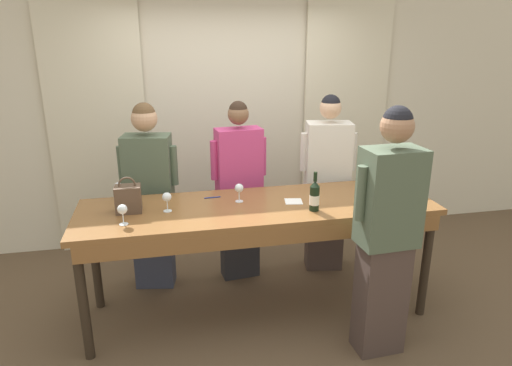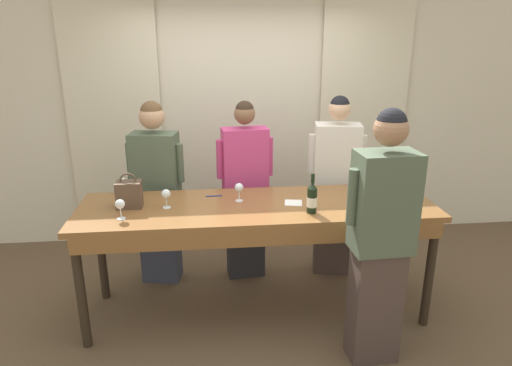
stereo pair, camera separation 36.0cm
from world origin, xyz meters
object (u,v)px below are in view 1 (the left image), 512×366
wine_glass_front_mid (122,210)px  wine_bottle (315,196)px  wine_glass_front_right (118,187)px  host_pouring (387,233)px  wine_glass_center_left (393,183)px  wine_glass_center_mid (167,198)px  wine_glass_front_left (239,189)px  wine_glass_center_right (403,177)px  guest_pink_top (239,191)px  tasting_bar (259,217)px  guest_olive_jacket (150,195)px  guest_cream_sweater (327,184)px  handbag (128,198)px

wine_glass_front_mid → wine_bottle: bearing=-0.8°
wine_glass_front_right → host_pouring: bearing=-28.3°
wine_bottle → wine_glass_center_left: 0.77m
wine_glass_front_mid → wine_glass_center_mid: bearing=31.4°
wine_glass_center_left → host_pouring: 0.76m
wine_glass_front_left → host_pouring: (0.89, -0.75, -0.13)m
wine_glass_front_left → wine_glass_center_right: bearing=0.4°
guest_pink_top → host_pouring: 1.51m
tasting_bar → wine_glass_front_right: (-1.07, 0.35, 0.20)m
wine_glass_front_left → guest_olive_jacket: size_ratio=0.09×
wine_glass_center_left → host_pouring: host_pouring is taller
tasting_bar → wine_bottle: bearing=-25.1°
tasting_bar → wine_glass_center_left: size_ratio=18.65×
guest_olive_jacket → guest_cream_sweater: 1.64m
guest_pink_top → wine_glass_center_mid: bearing=-136.6°
wine_glass_front_left → guest_cream_sweater: size_ratio=0.09×
wine_glass_front_left → wine_glass_front_right: same height
wine_glass_front_right → guest_cream_sweater: 1.91m
wine_glass_center_left → wine_bottle: bearing=-165.5°
wine_glass_front_right → guest_cream_sweater: guest_cream_sweater is taller
wine_bottle → guest_cream_sweater: bearing=63.5°
wine_glass_front_mid → guest_pink_top: guest_pink_top is taller
wine_glass_center_left → wine_glass_center_right: (0.16, 0.12, 0.00)m
wine_glass_center_right → wine_glass_center_left: bearing=-142.5°
host_pouring → wine_glass_front_left: bearing=139.9°
host_pouring → wine_glass_front_right: bearing=151.7°
wine_glass_front_left → wine_glass_center_left: size_ratio=1.00×
guest_cream_sweater → wine_glass_front_left: bearing=-150.7°
wine_glass_front_right → guest_pink_top: size_ratio=0.09×
wine_bottle → guest_cream_sweater: size_ratio=0.18×
wine_glass_front_right → guest_pink_top: bearing=15.9°
wine_glass_center_right → guest_pink_top: (-1.33, 0.52, -0.20)m
guest_pink_top → guest_cream_sweater: size_ratio=0.98×
wine_glass_center_mid → host_pouring: 1.61m
handbag → wine_glass_center_left: 2.12m
tasting_bar → guest_cream_sweater: size_ratio=1.62×
wine_glass_center_right → wine_glass_center_mid: bearing=-177.0°
wine_glass_center_left → guest_pink_top: size_ratio=0.09×
wine_glass_center_mid → guest_olive_jacket: bearing=102.9°
handbag → guest_olive_jacket: (0.14, 0.57, -0.19)m
wine_bottle → wine_glass_front_left: (-0.52, 0.30, -0.00)m
tasting_bar → wine_glass_center_right: (1.29, 0.13, 0.20)m
wine_glass_center_mid → guest_cream_sweater: guest_cream_sweater is taller
handbag → wine_glass_front_mid: handbag is taller
wine_glass_center_mid → guest_olive_jacket: guest_olive_jacket is taller
guest_cream_sweater → wine_glass_center_mid: bearing=-157.6°
tasting_bar → wine_glass_front_right: wine_glass_front_right is taller
wine_bottle → host_pouring: size_ratio=0.17×
wine_bottle → guest_olive_jacket: guest_olive_jacket is taller
wine_glass_front_right → wine_bottle: bearing=-20.1°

